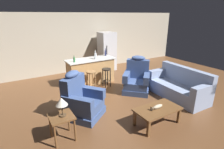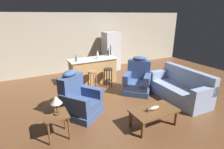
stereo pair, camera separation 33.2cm
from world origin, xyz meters
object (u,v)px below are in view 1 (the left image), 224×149
(table_lamp, at_px, (62,102))
(end_table, at_px, (62,120))
(recliner_near_lamp, at_px, (81,101))
(recliner_near_island, at_px, (137,79))
(bottle_wine_dark, at_px, (74,60))
(couch, at_px, (179,87))
(coffee_table, at_px, (158,110))
(bar_stool_right, at_px, (106,74))
(bottle_tall_green, at_px, (105,53))
(bottle_short_amber, at_px, (95,56))
(fish_figurine, at_px, (157,107))
(bar_stool_left, at_px, (91,77))
(kitchen_island, at_px, (91,71))
(refrigerator, at_px, (107,51))

(table_lamp, bearing_deg, end_table, 147.77)
(recliner_near_lamp, xyz_separation_m, recliner_near_island, (2.20, 0.48, 0.00))
(recliner_near_island, height_order, bottle_wine_dark, recliner_near_island)
(recliner_near_lamp, bearing_deg, couch, 42.81)
(coffee_table, relative_size, bar_stool_right, 1.62)
(coffee_table, xyz_separation_m, table_lamp, (-2.06, 0.62, 0.50))
(recliner_near_lamp, xyz_separation_m, bar_stool_right, (1.52, 1.37, 0.05))
(table_lamp, relative_size, bottle_wine_dark, 1.77)
(recliner_near_lamp, relative_size, end_table, 2.14)
(coffee_table, height_order, bottle_tall_green, bottle_tall_green)
(bottle_short_amber, bearing_deg, fish_figurine, -89.57)
(recliner_near_island, distance_m, table_lamp, 3.11)
(recliner_near_island, bearing_deg, fish_figurine, 19.48)
(recliner_near_lamp, height_order, bottle_wine_dark, recliner_near_lamp)
(couch, xyz_separation_m, bottle_tall_green, (-1.13, 2.73, 0.72))
(couch, relative_size, bar_stool_left, 2.84)
(couch, bearing_deg, bar_stool_right, -49.15)
(coffee_table, bearing_deg, bottle_short_amber, 90.93)
(bar_stool_left, bearing_deg, bar_stool_right, 0.00)
(recliner_near_island, bearing_deg, kitchen_island, -101.87)
(coffee_table, bearing_deg, end_table, 163.04)
(bar_stool_right, distance_m, refrigerator, 2.16)
(recliner_near_island, distance_m, bottle_short_amber, 1.76)
(bottle_tall_green, relative_size, bottle_wine_dark, 1.29)
(coffee_table, relative_size, refrigerator, 0.62)
(bottle_tall_green, bearing_deg, bar_stool_right, -117.36)
(kitchen_island, bearing_deg, coffee_table, -86.42)
(recliner_near_island, height_order, bottle_tall_green, bottle_tall_green)
(fish_figurine, xyz_separation_m, bottle_wine_dark, (-0.85, 3.14, 0.58))
(bar_stool_right, bearing_deg, fish_figurine, -93.25)
(fish_figurine, distance_m, end_table, 2.15)
(table_lamp, relative_size, refrigerator, 0.23)
(recliner_near_lamp, distance_m, table_lamp, 1.04)
(coffee_table, distance_m, bar_stool_left, 2.70)
(bottle_wine_dark, bearing_deg, kitchen_island, 11.83)
(couch, xyz_separation_m, recliner_near_island, (-0.87, 1.04, 0.08))
(bar_stool_right, distance_m, bottle_tall_green, 1.07)
(end_table, xyz_separation_m, bar_stool_right, (2.21, 2.02, 0.01))
(couch, bearing_deg, refrigerator, -80.61)
(coffee_table, relative_size, bar_stool_left, 1.62)
(fish_figurine, bearing_deg, bottle_wine_dark, 105.06)
(fish_figurine, height_order, bottle_wine_dark, bottle_wine_dark)
(kitchen_island, xyz_separation_m, bottle_tall_green, (0.74, 0.17, 0.58))
(kitchen_island, bearing_deg, bottle_wine_dark, -168.17)
(recliner_near_lamp, bearing_deg, bottle_wine_dark, 127.43)
(couch, height_order, bottle_tall_green, bottle_tall_green)
(recliner_near_island, relative_size, end_table, 2.14)
(table_lamp, height_order, bar_stool_left, table_lamp)
(bottle_tall_green, bearing_deg, kitchen_island, -167.39)
(refrigerator, bearing_deg, bottle_tall_green, -122.45)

